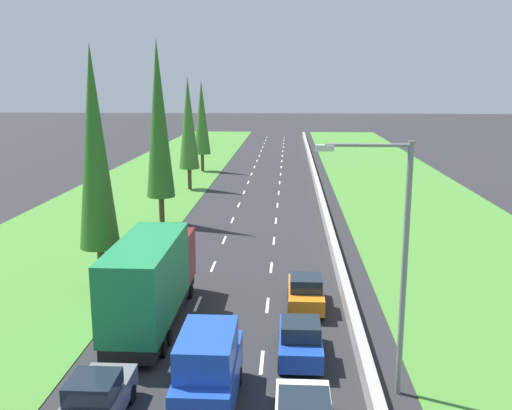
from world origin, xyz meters
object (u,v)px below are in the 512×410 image
at_px(grey_hatchback_left_lane, 96,399).
at_px(orange_hatchback_right_lane, 306,292).
at_px(poplar_tree_second, 95,149).
at_px(blue_van_centre_lane, 208,370).
at_px(green_box_truck_left_lane, 152,279).
at_px(poplar_tree_fifth, 202,118).
at_px(poplar_tree_third, 159,120).
at_px(street_light_mast, 395,252).
at_px(blue_hatchback_right_lane, 300,340).
at_px(poplar_tree_fourth, 188,123).

height_order(grey_hatchback_left_lane, orange_hatchback_right_lane, same).
height_order(grey_hatchback_left_lane, poplar_tree_second, poplar_tree_second).
xyz_separation_m(blue_van_centre_lane, green_box_truck_left_lane, (-3.48, 6.71, 0.78)).
bearing_deg(orange_hatchback_right_lane, grey_hatchback_left_lane, -124.63).
height_order(grey_hatchback_left_lane, poplar_tree_fifth, poplar_tree_fifth).
xyz_separation_m(poplar_tree_second, poplar_tree_third, (0.22, 14.07, 0.62)).
height_order(blue_van_centre_lane, grey_hatchback_left_lane, blue_van_centre_lane).
bearing_deg(street_light_mast, poplar_tree_fifth, 105.45).
xyz_separation_m(orange_hatchback_right_lane, poplar_tree_third, (-10.75, 16.75, 7.27)).
height_order(poplar_tree_fifth, street_light_mast, poplar_tree_fifth).
bearing_deg(green_box_truck_left_lane, poplar_tree_third, 101.11).
distance_m(poplar_tree_second, poplar_tree_fifth, 41.52).
xyz_separation_m(grey_hatchback_left_lane, green_box_truck_left_lane, (0.02, 7.80, 1.35)).
xyz_separation_m(blue_hatchback_right_lane, poplar_tree_fourth, (-10.75, 37.10, 5.96)).
bearing_deg(orange_hatchback_right_lane, poplar_tree_fifth, 104.73).
height_order(blue_van_centre_lane, green_box_truck_left_lane, green_box_truck_left_lane).
xyz_separation_m(poplar_tree_third, poplar_tree_fifth, (-0.87, 27.44, -1.46)).
bearing_deg(grey_hatchback_left_lane, green_box_truck_left_lane, 89.88).
height_order(blue_van_centre_lane, poplar_tree_third, poplar_tree_third).
xyz_separation_m(blue_van_centre_lane, poplar_tree_second, (-7.45, 11.74, 6.09)).
relative_size(poplar_tree_third, street_light_mast, 1.57).
relative_size(blue_hatchback_right_lane, poplar_tree_third, 0.28).
height_order(blue_van_centre_lane, poplar_tree_second, poplar_tree_second).
xyz_separation_m(green_box_truck_left_lane, poplar_tree_third, (-3.75, 19.10, 5.92)).
height_order(blue_van_centre_lane, poplar_tree_fourth, poplar_tree_fourth).
relative_size(poplar_tree_fourth, street_light_mast, 1.28).
relative_size(green_box_truck_left_lane, street_light_mast, 1.04).
relative_size(grey_hatchback_left_lane, poplar_tree_second, 0.30).
bearing_deg(street_light_mast, poplar_tree_second, 142.80).
height_order(blue_van_centre_lane, orange_hatchback_right_lane, blue_van_centre_lane).
relative_size(green_box_truck_left_lane, poplar_tree_fifth, 0.84).
xyz_separation_m(blue_hatchback_right_lane, poplar_tree_fifth, (-11.26, 49.54, 5.80)).
height_order(blue_hatchback_right_lane, orange_hatchback_right_lane, same).
height_order(poplar_tree_second, poplar_tree_third, poplar_tree_third).
distance_m(blue_van_centre_lane, poplar_tree_fourth, 41.86).
bearing_deg(poplar_tree_second, blue_van_centre_lane, -57.58).
height_order(poplar_tree_third, street_light_mast, poplar_tree_third).
bearing_deg(poplar_tree_third, poplar_tree_second, -90.90).
distance_m(poplar_tree_second, poplar_tree_third, 14.08).
relative_size(grey_hatchback_left_lane, poplar_tree_third, 0.28).
xyz_separation_m(blue_hatchback_right_lane, blue_van_centre_lane, (-3.16, -3.71, 0.56)).
height_order(grey_hatchback_left_lane, street_light_mast, street_light_mast).
bearing_deg(blue_van_centre_lane, green_box_truck_left_lane, 117.44).
distance_m(grey_hatchback_left_lane, orange_hatchback_right_lane, 12.34).
relative_size(grey_hatchback_left_lane, street_light_mast, 0.43).
bearing_deg(orange_hatchback_right_lane, street_light_mast, -70.52).
bearing_deg(orange_hatchback_right_lane, poplar_tree_third, 122.69).
distance_m(green_box_truck_left_lane, poplar_tree_fifth, 46.98).
xyz_separation_m(poplar_tree_third, poplar_tree_fourth, (-0.36, 15.01, -1.31)).
relative_size(blue_van_centre_lane, orange_hatchback_right_lane, 1.26).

